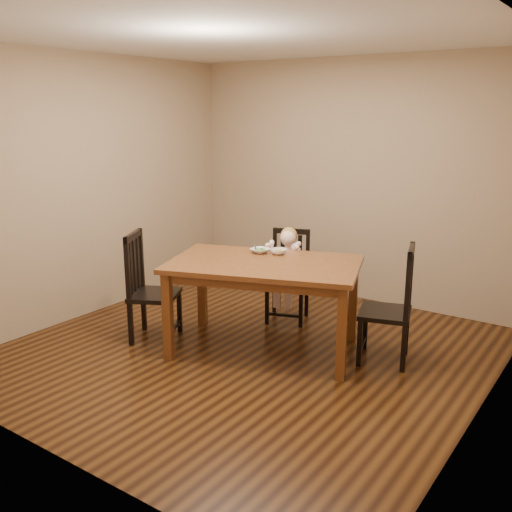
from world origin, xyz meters
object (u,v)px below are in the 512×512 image
Objects in this scene: chair_left at (149,289)px; toddler at (288,266)px; chair_right at (392,307)px; chair_child at (289,277)px; dining_table at (264,272)px; bowl_peas at (260,251)px; bowl_veg at (278,252)px.

toddler is at bearing 117.28° from chair_left.
chair_left is at bearing 94.59° from chair_right.
chair_child is 0.91× the size of chair_left.
dining_table is 1.14m from chair_left.
chair_left is at bearing 36.44° from chair_child.
chair_left is (-0.80, -1.21, 0.04)m from chair_child.
chair_right is (1.04, 0.42, -0.24)m from dining_table.
dining_table is 1.14m from chair_right.
bowl_peas is at bearing 72.79° from chair_child.
bowl_veg is at bearing 98.42° from dining_table.
toddler is (-0.22, 0.76, -0.15)m from dining_table.
chair_right is 1.97× the size of toddler.
chair_right is at bearing 143.37° from chair_child.
toddler is at bearing 111.12° from bowl_veg.
bowl_peas is (0.03, -0.56, 0.40)m from chair_child.
bowl_veg is at bearing 91.14° from chair_child.
chair_child is 0.69m from bowl_peas.
chair_child is at bearing 56.24° from chair_right.
dining_table is 0.81m from toddler.
chair_left is at bearing -142.20° from bowl_peas.
toddler is at bearing 57.93° from chair_right.
bowl_veg is at bearing 97.62° from chair_left.
chair_child reaches higher than bowl_veg.
toddler is (0.02, -0.04, 0.14)m from chair_child.
bowl_veg reaches higher than dining_table.
toddler is (-1.26, 0.34, 0.09)m from chair_right.
bowl_veg reaches higher than toddler.
toddler reaches higher than dining_table.
toddler is at bearing 106.25° from dining_table.
chair_right is at bearing 8.12° from bowl_peas.
chair_left is at bearing 34.90° from toddler.
bowl_veg is (0.17, 0.06, 0.00)m from bowl_peas.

